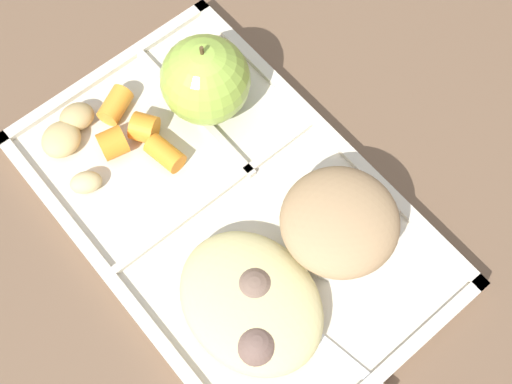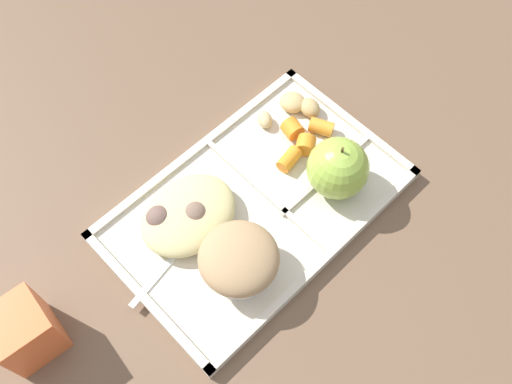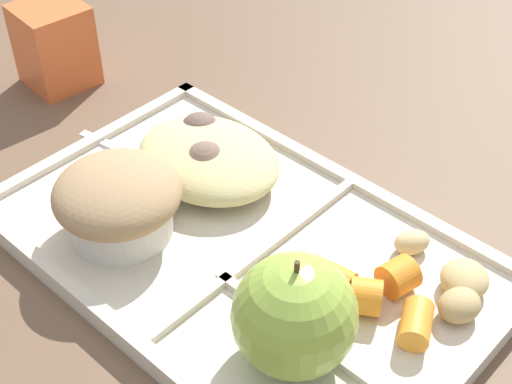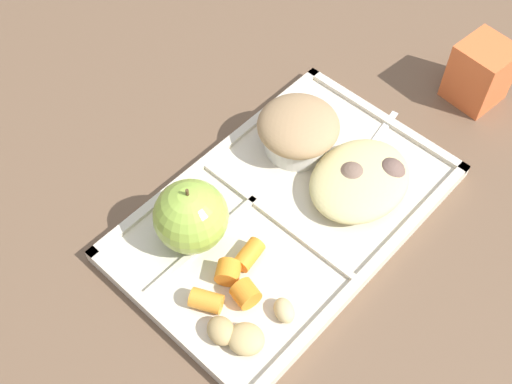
% 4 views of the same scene
% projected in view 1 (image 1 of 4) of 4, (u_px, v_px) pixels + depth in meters
% --- Properties ---
extents(ground, '(6.00, 6.00, 0.00)m').
position_uv_depth(ground, '(231.00, 215.00, 0.62)').
color(ground, brown).
extents(lunch_tray, '(0.39, 0.25, 0.02)m').
position_uv_depth(lunch_tray, '(230.00, 211.00, 0.62)').
color(lunch_tray, beige).
rests_on(lunch_tray, ground).
extents(green_apple, '(0.08, 0.08, 0.09)m').
position_uv_depth(green_apple, '(205.00, 80.00, 0.62)').
color(green_apple, '#93B742').
rests_on(green_apple, lunch_tray).
extents(bran_muffin, '(0.10, 0.10, 0.06)m').
position_uv_depth(bran_muffin, '(339.00, 225.00, 0.57)').
color(bran_muffin, silver).
rests_on(bran_muffin, lunch_tray).
extents(carrot_slice_center, '(0.03, 0.04, 0.02)m').
position_uv_depth(carrot_slice_center, '(115.00, 105.00, 0.64)').
color(carrot_slice_center, orange).
rests_on(carrot_slice_center, lunch_tray).
extents(carrot_slice_diagonal, '(0.04, 0.03, 0.02)m').
position_uv_depth(carrot_slice_diagonal, '(165.00, 153.00, 0.62)').
color(carrot_slice_diagonal, orange).
rests_on(carrot_slice_diagonal, lunch_tray).
extents(carrot_slice_near_corner, '(0.03, 0.03, 0.03)m').
position_uv_depth(carrot_slice_near_corner, '(113.00, 143.00, 0.62)').
color(carrot_slice_near_corner, orange).
rests_on(carrot_slice_near_corner, lunch_tray).
extents(carrot_slice_tilted, '(0.03, 0.03, 0.03)m').
position_uv_depth(carrot_slice_tilted, '(144.00, 128.00, 0.63)').
color(carrot_slice_tilted, orange).
rests_on(carrot_slice_tilted, lunch_tray).
extents(potato_chunk_wedge, '(0.03, 0.04, 0.02)m').
position_uv_depth(potato_chunk_wedge, '(86.00, 182.00, 0.61)').
color(potato_chunk_wedge, tan).
rests_on(potato_chunk_wedge, lunch_tray).
extents(potato_chunk_large, '(0.03, 0.04, 0.02)m').
position_uv_depth(potato_chunk_large, '(77.00, 117.00, 0.64)').
color(potato_chunk_large, tan).
rests_on(potato_chunk_large, lunch_tray).
extents(potato_chunk_corner, '(0.05, 0.05, 0.02)m').
position_uv_depth(potato_chunk_corner, '(61.00, 139.00, 0.63)').
color(potato_chunk_corner, tan).
rests_on(potato_chunk_corner, lunch_tray).
extents(egg_noodle_pile, '(0.13, 0.11, 0.04)m').
position_uv_depth(egg_noodle_pile, '(251.00, 301.00, 0.56)').
color(egg_noodle_pile, '#D6C684').
rests_on(egg_noodle_pile, lunch_tray).
extents(meatball_front, '(0.03, 0.03, 0.03)m').
position_uv_depth(meatball_front, '(261.00, 309.00, 0.56)').
color(meatball_front, brown).
rests_on(meatball_front, lunch_tray).
extents(meatball_back, '(0.04, 0.04, 0.04)m').
position_uv_depth(meatball_back, '(254.00, 289.00, 0.56)').
color(meatball_back, '#755B4C').
rests_on(meatball_back, lunch_tray).
extents(meatball_center, '(0.04, 0.04, 0.04)m').
position_uv_depth(meatball_center, '(257.00, 346.00, 0.54)').
color(meatball_center, brown).
rests_on(meatball_center, lunch_tray).
extents(meatball_side, '(0.03, 0.03, 0.03)m').
position_uv_depth(meatball_side, '(254.00, 260.00, 0.58)').
color(meatball_side, brown).
rests_on(meatball_side, lunch_tray).
extents(plastic_fork, '(0.15, 0.04, 0.00)m').
position_uv_depth(plastic_fork, '(307.00, 328.00, 0.57)').
color(plastic_fork, white).
rests_on(plastic_fork, lunch_tray).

